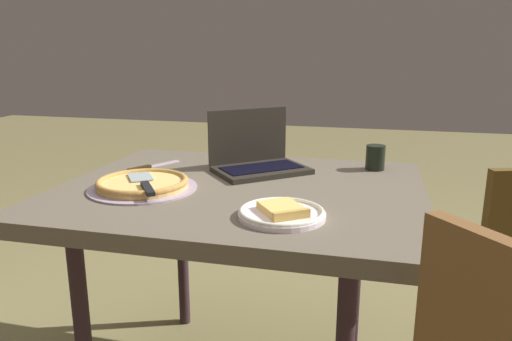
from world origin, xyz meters
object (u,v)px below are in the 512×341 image
(laptop, at_px, (257,158))
(table_knife, at_px, (149,167))
(pizza_tray, at_px, (143,184))
(dining_table, at_px, (241,206))
(drink_cup, at_px, (375,157))
(pizza_plate, at_px, (282,213))

(laptop, xyz_separation_m, table_knife, (-0.40, -0.05, -0.04))
(pizza_tray, height_order, table_knife, pizza_tray)
(dining_table, relative_size, pizza_tray, 3.38)
(laptop, height_order, pizza_tray, laptop)
(dining_table, xyz_separation_m, laptop, (0.00, 0.21, 0.11))
(laptop, xyz_separation_m, drink_cup, (0.41, 0.12, 0.00))
(laptop, bearing_deg, pizza_tray, -132.91)
(dining_table, bearing_deg, drink_cup, 38.51)
(dining_table, xyz_separation_m, pizza_tray, (-0.29, -0.10, 0.08))
(laptop, relative_size, drink_cup, 4.24)
(pizza_tray, bearing_deg, pizza_plate, -17.97)
(dining_table, relative_size, pizza_plate, 4.97)
(laptop, distance_m, table_knife, 0.41)
(laptop, height_order, pizza_plate, laptop)
(dining_table, bearing_deg, table_knife, 158.12)
(pizza_tray, bearing_deg, laptop, 47.09)
(table_knife, bearing_deg, laptop, 7.54)
(pizza_plate, relative_size, table_knife, 1.12)
(pizza_tray, bearing_deg, table_knife, 112.27)
(pizza_tray, distance_m, drink_cup, 0.83)
(dining_table, xyz_separation_m, pizza_plate, (0.18, -0.26, 0.08))
(pizza_plate, xyz_separation_m, table_knife, (-0.58, 0.42, -0.01))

